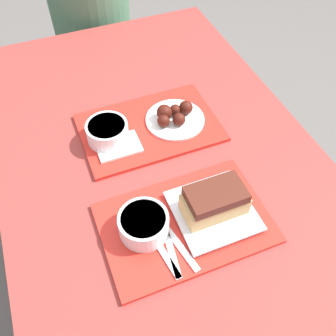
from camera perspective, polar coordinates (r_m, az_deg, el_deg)
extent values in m
plane|color=#605B56|center=(1.76, -0.26, -15.73)|extent=(12.00, 12.00, 0.00)
cube|color=maroon|center=(1.12, -0.39, -0.60)|extent=(0.96, 1.66, 0.04)
cylinder|color=maroon|center=(1.89, -20.94, 5.13)|extent=(0.07, 0.07, 0.72)
cylinder|color=maroon|center=(2.00, 3.01, 11.81)|extent=(0.07, 0.07, 0.72)
cube|color=maroon|center=(2.08, -11.44, 15.83)|extent=(0.91, 0.28, 0.04)
cylinder|color=maroon|center=(2.21, -20.39, 7.90)|extent=(0.06, 0.06, 0.44)
cylinder|color=maroon|center=(2.30, -0.78, 13.35)|extent=(0.06, 0.06, 0.44)
cube|color=red|center=(0.99, 2.61, -8.37)|extent=(0.44, 0.29, 0.01)
cube|color=red|center=(1.21, -2.83, 6.18)|extent=(0.44, 0.29, 0.01)
cylinder|color=white|center=(0.95, -3.72, -8.57)|extent=(0.13, 0.13, 0.06)
cylinder|color=beige|center=(0.93, -3.80, -7.82)|extent=(0.11, 0.11, 0.01)
cylinder|color=white|center=(1.00, 6.86, -6.73)|extent=(0.20, 0.20, 0.01)
cube|color=silver|center=(1.00, 6.91, -6.48)|extent=(0.20, 0.20, 0.01)
cube|color=tan|center=(0.97, 7.08, -5.47)|extent=(0.16, 0.09, 0.06)
cube|color=#4C1E14|center=(0.94, 7.33, -4.05)|extent=(0.15, 0.09, 0.03)
cube|color=white|center=(0.95, 0.30, -11.94)|extent=(0.04, 0.17, 0.00)
cube|color=white|center=(0.95, 1.56, -11.50)|extent=(0.05, 0.17, 0.00)
cube|color=white|center=(0.95, -0.96, -12.38)|extent=(0.04, 0.17, 0.00)
cylinder|color=white|center=(1.16, -9.21, 5.42)|extent=(0.13, 0.13, 0.06)
cylinder|color=beige|center=(1.15, -9.35, 6.26)|extent=(0.11, 0.11, 0.01)
cylinder|color=white|center=(1.22, 1.08, 7.40)|extent=(0.19, 0.19, 0.01)
sphere|color=#42140C|center=(1.23, 2.75, 9.20)|extent=(0.05, 0.05, 0.05)
sphere|color=#42140C|center=(1.22, 1.10, 8.84)|extent=(0.04, 0.04, 0.04)
sphere|color=#42140C|center=(1.21, -0.55, 8.48)|extent=(0.05, 0.05, 0.05)
sphere|color=#42140C|center=(1.18, -0.69, 7.19)|extent=(0.04, 0.04, 0.04)
sphere|color=#42140C|center=(1.19, 1.69, 7.41)|extent=(0.04, 0.04, 0.04)
cube|color=white|center=(1.15, -7.57, 3.30)|extent=(0.13, 0.09, 0.01)
cylinder|color=#477051|center=(1.95, -11.75, 22.35)|extent=(0.37, 0.37, 0.49)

